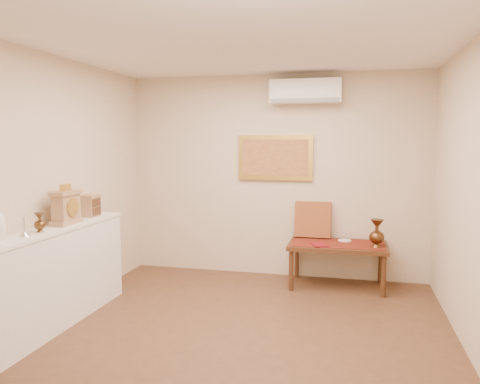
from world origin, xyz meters
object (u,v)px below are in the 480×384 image
(mantel_clock, at_px, (66,207))
(wooden_chest, at_px, (90,206))
(low_table, at_px, (338,249))
(brass_urn_tall, at_px, (377,230))
(display_ledge, at_px, (56,276))

(mantel_clock, height_order, wooden_chest, mantel_clock)
(low_table, bearing_deg, wooden_chest, -155.81)
(brass_urn_tall, bearing_deg, low_table, 166.74)
(brass_urn_tall, distance_m, mantel_clock, 3.52)
(display_ledge, bearing_deg, wooden_chest, 90.65)
(wooden_chest, height_order, low_table, wooden_chest)
(display_ledge, height_order, low_table, display_ledge)
(mantel_clock, bearing_deg, wooden_chest, 93.86)
(mantel_clock, relative_size, low_table, 0.34)
(mantel_clock, distance_m, wooden_chest, 0.51)
(wooden_chest, xyz_separation_m, low_table, (2.68, 1.21, -0.62))
(mantel_clock, relative_size, wooden_chest, 1.68)
(brass_urn_tall, relative_size, display_ledge, 0.20)
(wooden_chest, bearing_deg, display_ledge, -89.35)
(display_ledge, height_order, wooden_chest, wooden_chest)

